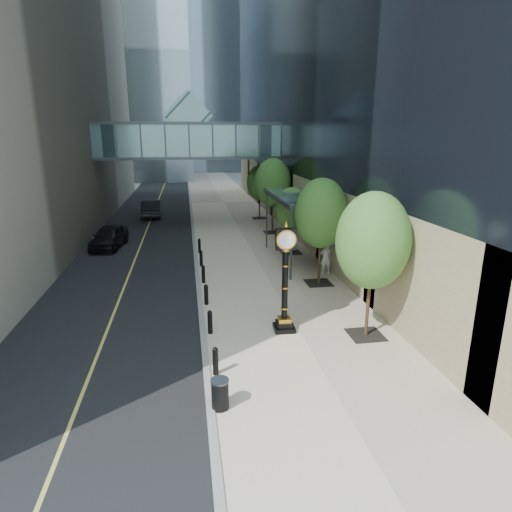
# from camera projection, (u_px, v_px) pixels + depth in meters

# --- Properties ---
(ground) EXTENTS (320.00, 320.00, 0.00)m
(ground) POSITION_uv_depth(u_px,v_px,m) (299.00, 385.00, 14.19)
(ground) COLOR gray
(ground) RESTS_ON ground
(road) EXTENTS (8.00, 180.00, 0.02)m
(road) POSITION_uv_depth(u_px,v_px,m) (157.00, 204.00, 51.09)
(road) COLOR black
(road) RESTS_ON ground
(sidewalk) EXTENTS (8.00, 180.00, 0.06)m
(sidewalk) POSITION_uv_depth(u_px,v_px,m) (223.00, 202.00, 52.32)
(sidewalk) COLOR beige
(sidewalk) RESTS_ON ground
(curb) EXTENTS (0.25, 180.00, 0.07)m
(curb) POSITION_uv_depth(u_px,v_px,m) (190.00, 203.00, 51.70)
(curb) COLOR gray
(curb) RESTS_ON ground
(distant_tower_c) EXTENTS (22.00, 22.00, 65.00)m
(distant_tower_c) POSITION_uv_depth(u_px,v_px,m) (170.00, 43.00, 118.34)
(distant_tower_c) COLOR #A4C0CF
(distant_tower_c) RESTS_ON ground
(skywalk) EXTENTS (17.00, 4.20, 5.80)m
(skywalk) POSITION_uv_depth(u_px,v_px,m) (189.00, 138.00, 38.21)
(skywalk) COLOR slate
(skywalk) RESTS_ON ground
(entrance_canopy) EXTENTS (3.00, 8.00, 4.38)m
(entrance_canopy) POSITION_uv_depth(u_px,v_px,m) (298.00, 198.00, 26.88)
(entrance_canopy) COLOR #383F44
(entrance_canopy) RESTS_ON ground
(bollard_row) EXTENTS (0.20, 16.20, 0.90)m
(bollard_row) POSITION_uv_depth(u_px,v_px,m) (205.00, 284.00, 22.18)
(bollard_row) COLOR black
(bollard_row) RESTS_ON sidewalk
(street_trees) EXTENTS (2.99, 28.69, 6.15)m
(street_trees) POSITION_uv_depth(u_px,v_px,m) (295.00, 200.00, 28.15)
(street_trees) COLOR black
(street_trees) RESTS_ON sidewalk
(street_clock) EXTENTS (0.89, 0.89, 4.56)m
(street_clock) POSITION_uv_depth(u_px,v_px,m) (285.00, 286.00, 17.50)
(street_clock) COLOR black
(street_clock) RESTS_ON sidewalk
(trash_bin) EXTENTS (0.67, 0.67, 0.90)m
(trash_bin) POSITION_uv_depth(u_px,v_px,m) (220.00, 395.00, 12.76)
(trash_bin) COLOR black
(trash_bin) RESTS_ON sidewalk
(pedestrian) EXTENTS (0.74, 0.52, 1.93)m
(pedestrian) POSITION_uv_depth(u_px,v_px,m) (326.00, 258.00, 25.12)
(pedestrian) COLOR beige
(pedestrian) RESTS_ON sidewalk
(car_near) EXTENTS (2.55, 4.96, 1.62)m
(car_near) POSITION_uv_depth(u_px,v_px,m) (109.00, 237.00, 31.21)
(car_near) COLOR black
(car_near) RESTS_ON road
(car_far) EXTENTS (2.13, 5.33, 1.72)m
(car_far) POSITION_uv_depth(u_px,v_px,m) (151.00, 208.00, 43.04)
(car_far) COLOR black
(car_far) RESTS_ON road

